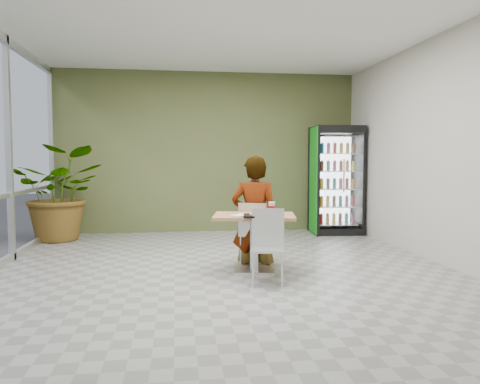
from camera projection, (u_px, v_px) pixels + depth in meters
name	position (u px, v px, depth m)	size (l,w,h in m)	color
ground	(227.00, 272.00, 6.04)	(7.00, 7.00, 0.00)	gray
room_envelope	(226.00, 148.00, 5.93)	(6.00, 7.00, 3.20)	beige
dining_table	(254.00, 231.00, 6.00)	(1.13, 0.89, 0.75)	#BC7F50
chair_far	(253.00, 228.00, 6.47)	(0.48, 0.49, 0.86)	silver
chair_near	(268.00, 240.00, 5.52)	(0.46, 0.46, 0.87)	silver
seated_woman	(255.00, 221.00, 6.50)	(0.67, 0.43, 1.81)	black
pizza_plate	(248.00, 213.00, 5.99)	(0.35, 0.35, 0.03)	silver
soda_cup	(272.00, 208.00, 6.05)	(0.09, 0.09, 0.16)	silver
napkin_stack	(239.00, 216.00, 5.76)	(0.16, 0.16, 0.02)	silver
cafeteria_tray	(263.00, 216.00, 5.75)	(0.46, 0.34, 0.03)	black
beverage_fridge	(337.00, 180.00, 9.17)	(1.02, 0.82, 2.10)	black
potted_plant	(61.00, 193.00, 8.39)	(1.54, 1.33, 1.71)	#386829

